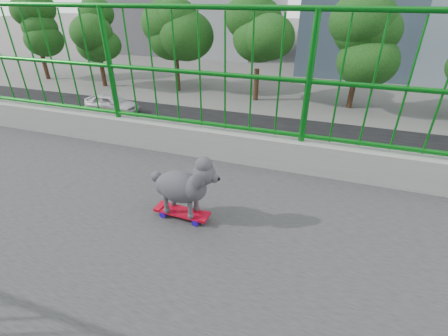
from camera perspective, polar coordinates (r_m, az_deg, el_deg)
road at (r=16.82m, az=8.70°, el=-1.28°), size 18.00×90.00×0.02m
railing at (r=2.87m, az=-34.54°, el=-3.09°), size 3.00×24.00×1.42m
street_trees at (r=27.66m, az=17.33°, el=20.36°), size 5.30×60.40×7.26m
skateboard at (r=2.42m, az=-7.67°, el=-8.08°), size 0.15×0.43×0.06m
poodle at (r=2.26m, az=-7.44°, el=-3.09°), size 0.24×0.55×0.45m
car_1 at (r=13.80m, az=33.49°, el=-10.56°), size 1.58×4.52×1.49m
car_2 at (r=21.64m, az=-26.43°, el=5.16°), size 2.39×5.17×1.44m
car_3 at (r=22.68m, az=-17.47°, el=7.82°), size 1.85×4.56×1.32m
car_4 at (r=27.07m, az=-19.81°, el=11.07°), size 1.77×4.41×1.50m
car_5 at (r=10.83m, az=20.22°, el=-19.48°), size 1.38×3.96×1.30m
car_6 at (r=20.07m, az=-33.20°, el=1.38°), size 2.25×4.88×1.36m
car_7 at (r=15.88m, az=21.17°, el=-2.23°), size 1.96×4.81×1.40m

